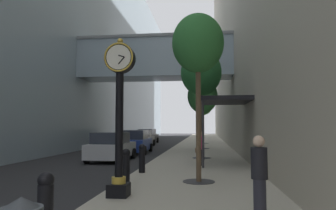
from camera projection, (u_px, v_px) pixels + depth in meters
ground_plane at (173, 148)px, 28.58m from camera, size 110.00×110.00×0.00m
sidewalk_right at (202, 146)px, 31.25m from camera, size 5.17×80.00×0.14m
building_block_left at (67, 33)px, 33.74m from camera, size 21.92×80.00×24.25m
street_clock at (119, 108)px, 8.57m from camera, size 0.84×0.55×4.37m
bollard_nearest at (45, 206)px, 5.07m from camera, size 0.27×0.27×1.16m
bollard_third at (126, 166)px, 10.20m from camera, size 0.27×0.27×1.16m
bollard_fourth at (142, 158)px, 12.77m from camera, size 0.27×0.27×1.16m
street_tree_near at (198, 45)px, 10.95m from camera, size 1.82×1.82×5.87m
street_tree_mid_near at (201, 73)px, 18.81m from camera, size 2.46×2.46×6.56m
street_tree_mid_far at (203, 96)px, 26.59m from camera, size 2.57×2.57×5.93m
street_tree_far at (203, 104)px, 34.41m from camera, size 2.20×2.20×5.65m
pedestrian_walking at (201, 148)px, 15.06m from camera, size 0.50×0.52×1.64m
pedestrian_by_clock at (259, 174)px, 6.47m from camera, size 0.48×0.48×1.71m
storefront_awning at (224, 102)px, 15.87m from camera, size 2.40×3.60×3.30m
car_blue_near at (136, 142)px, 23.36m from camera, size 2.15×4.53×1.74m
car_silver_mid at (111, 147)px, 18.32m from camera, size 2.21×4.22×1.68m
car_black_far at (147, 136)px, 36.33m from camera, size 2.16×4.66×1.68m
car_grey_trailing at (142, 139)px, 30.85m from camera, size 2.12×4.03×1.61m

